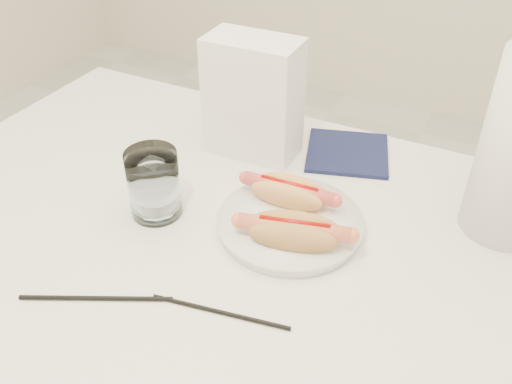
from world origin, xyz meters
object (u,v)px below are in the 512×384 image
at_px(hotdog_right, 294,231).
at_px(hotdog_left, 289,192).
at_px(water_glass, 154,184).
at_px(table, 233,259).
at_px(plate, 290,225).
at_px(napkin_box, 253,98).

bearing_deg(hotdog_right, hotdog_left, 103.52).
relative_size(hotdog_right, water_glass, 1.45).
relative_size(table, hotdog_right, 7.18).
relative_size(table, hotdog_left, 7.68).
bearing_deg(hotdog_right, plate, 105.05).
bearing_deg(napkin_box, water_glass, -103.81).
bearing_deg(hotdog_left, water_glass, -154.89).
relative_size(table, water_glass, 10.44).
distance_m(table, water_glass, 0.18).
bearing_deg(table, hotdog_right, 1.03).
relative_size(plate, hotdog_left, 1.42).
relative_size(plate, water_glass, 1.93).
height_order(plate, napkin_box, napkin_box).
bearing_deg(hotdog_left, hotdog_right, -64.52).
relative_size(plate, napkin_box, 1.00).
bearing_deg(plate, hotdog_left, 116.78).
height_order(hotdog_left, hotdog_right, hotdog_right).
bearing_deg(water_glass, table, 5.17).
xyz_separation_m(hotdog_left, water_glass, (-0.19, -0.10, 0.02)).
height_order(table, hotdog_right, hotdog_right).
relative_size(hotdog_left, napkin_box, 0.70).
bearing_deg(hotdog_left, plate, -66.18).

